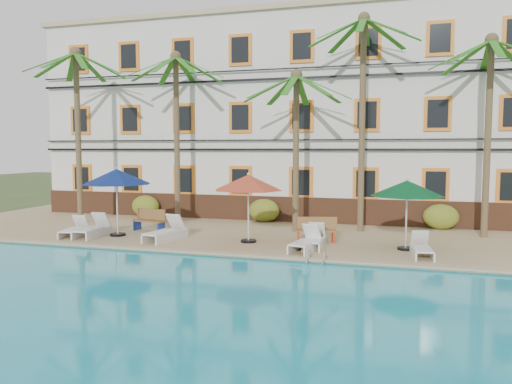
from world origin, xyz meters
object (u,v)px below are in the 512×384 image
(palm_a, at_px, (77,111))
(palm_d, at_px, (363,94))
(lounger_e, at_px, (315,240))
(bench_left, at_px, (150,220))
(lounger_a, at_px, (75,230))
(palm_b, at_px, (176,113))
(palm_c, at_px, (296,126))
(lounger_b, at_px, (93,229))
(lounger_c, at_px, (166,232))
(lounger_f, at_px, (422,248))
(umbrella_blue, at_px, (116,177))
(bench_right, at_px, (316,229))
(lounger_d, at_px, (306,242))
(umbrella_red, at_px, (248,183))
(umbrella_green, at_px, (407,189))
(palm_e, at_px, (489,107))
(pool_ladder, at_px, (317,261))

(palm_a, bearing_deg, palm_d, 5.88)
(lounger_e, bearing_deg, bench_left, 168.11)
(palm_d, xyz_separation_m, lounger_a, (-10.86, -4.50, -5.51))
(palm_b, bearing_deg, palm_c, -7.51)
(lounger_b, relative_size, lounger_c, 0.93)
(palm_b, distance_m, bench_left, 5.24)
(lounger_c, distance_m, bench_left, 2.46)
(lounger_e, xyz_separation_m, lounger_f, (3.60, -0.50, -0.02))
(umbrella_blue, distance_m, lounger_b, 2.28)
(palm_a, relative_size, lounger_c, 3.86)
(lounger_b, xyz_separation_m, bench_right, (8.72, 1.37, 0.17))
(palm_b, xyz_separation_m, lounger_d, (6.98, -4.57, -4.86))
(bench_right, bearing_deg, lounger_a, -170.82)
(lounger_d, distance_m, bench_right, 1.70)
(umbrella_red, bearing_deg, umbrella_green, 1.97)
(umbrella_blue, distance_m, lounger_e, 8.27)
(palm_e, bearing_deg, palm_a, -176.04)
(lounger_a, distance_m, lounger_f, 13.19)
(pool_ladder, bearing_deg, bench_left, 154.37)
(bench_left, bearing_deg, lounger_e, -11.89)
(umbrella_blue, xyz_separation_m, lounger_c, (2.32, -0.36, -2.06))
(lounger_d, height_order, pool_ladder, lounger_d)
(palm_a, relative_size, umbrella_red, 3.12)
(umbrella_red, relative_size, lounger_c, 1.24)
(palm_d, height_order, bench_left, palm_d)
(palm_e, xyz_separation_m, umbrella_red, (-8.64, -3.66, -2.88))
(lounger_d, relative_size, bench_left, 1.22)
(palm_b, bearing_deg, umbrella_red, -38.53)
(lounger_f, distance_m, pool_ladder, 3.59)
(umbrella_blue, height_order, pool_ladder, umbrella_blue)
(umbrella_blue, bearing_deg, bench_left, 65.54)
(palm_c, height_order, palm_e, palm_e)
(palm_d, xyz_separation_m, bench_right, (-1.40, -2.97, -5.30))
(lounger_d, bearing_deg, palm_b, 146.76)
(palm_b, relative_size, bench_left, 5.08)
(lounger_a, height_order, pool_ladder, lounger_a)
(umbrella_blue, bearing_deg, lounger_a, -159.87)
(lounger_b, distance_m, bench_left, 2.43)
(palm_c, height_order, palm_d, palm_d)
(lounger_c, relative_size, lounger_f, 1.23)
(umbrella_red, height_order, lounger_a, umbrella_red)
(lounger_c, bearing_deg, palm_d, 31.55)
(palm_c, distance_m, palm_e, 7.52)
(palm_d, distance_m, umbrella_blue, 10.63)
(lounger_e, height_order, bench_left, bench_left)
(bench_right, bearing_deg, pool_ladder, -79.95)
(lounger_e, xyz_separation_m, pool_ladder, (0.44, -2.19, -0.27))
(pool_ladder, bearing_deg, umbrella_blue, 164.98)
(palm_c, bearing_deg, umbrella_blue, -155.19)
(umbrella_blue, relative_size, lounger_c, 1.31)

